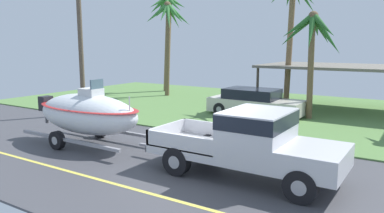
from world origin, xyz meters
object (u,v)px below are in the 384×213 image
(pickup_truck_towing, at_px, (256,142))
(palm_tree_far_left, at_px, (312,35))
(palm_tree_far_right, at_px, (167,20))
(boat_on_trailer, at_px, (87,113))
(palm_tree_mid, at_px, (168,21))
(carport_awning, at_px, (339,67))
(palm_tree_near_right, at_px, (290,4))
(parked_sedan_near, at_px, (255,103))
(utility_pole, at_px, (80,34))

(pickup_truck_towing, xyz_separation_m, palm_tree_far_left, (-1.08, 8.86, 2.96))
(palm_tree_far_right, bearing_deg, palm_tree_far_left, -22.83)
(boat_on_trailer, relative_size, palm_tree_mid, 0.91)
(carport_awning, distance_m, palm_tree_far_left, 3.94)
(carport_awning, distance_m, palm_tree_near_right, 4.37)
(boat_on_trailer, bearing_deg, carport_awning, 64.21)
(pickup_truck_towing, bearing_deg, palm_tree_near_right, 104.74)
(boat_on_trailer, relative_size, parked_sedan_near, 1.25)
(parked_sedan_near, bearing_deg, palm_tree_far_right, 149.65)
(palm_tree_mid, xyz_separation_m, palm_tree_far_left, (10.57, -3.04, -1.10))
(carport_awning, height_order, palm_tree_mid, palm_tree_mid)
(palm_tree_far_left, distance_m, palm_tree_far_right, 13.23)
(parked_sedan_near, bearing_deg, pickup_truck_towing, -66.49)
(palm_tree_near_right, relative_size, palm_tree_far_left, 1.40)
(pickup_truck_towing, height_order, boat_on_trailer, boat_on_trailer)
(carport_awning, bearing_deg, palm_tree_mid, -177.45)
(palm_tree_far_left, relative_size, utility_pole, 0.65)
(pickup_truck_towing, height_order, parked_sedan_near, pickup_truck_towing)
(pickup_truck_towing, xyz_separation_m, palm_tree_mid, (-11.65, 11.90, 4.06))
(boat_on_trailer, xyz_separation_m, palm_tree_near_right, (3.63, 10.88, 4.55))
(pickup_truck_towing, xyz_separation_m, palm_tree_near_right, (-2.86, 10.88, 4.66))
(carport_awning, xyz_separation_m, palm_tree_mid, (-11.15, -0.50, 2.75))
(palm_tree_near_right, relative_size, palm_tree_mid, 1.11)
(pickup_truck_towing, relative_size, carport_awning, 0.69)
(palm_tree_far_left, bearing_deg, carport_awning, 80.66)
(palm_tree_far_right, bearing_deg, carport_awning, -7.07)
(pickup_truck_towing, distance_m, palm_tree_far_left, 9.41)
(parked_sedan_near, bearing_deg, utility_pole, -150.16)
(palm_tree_mid, distance_m, palm_tree_far_left, 11.05)
(parked_sedan_near, height_order, palm_tree_far_right, palm_tree_far_right)
(pickup_truck_towing, bearing_deg, parked_sedan_near, 113.51)
(boat_on_trailer, height_order, utility_pole, utility_pole)
(parked_sedan_near, distance_m, utility_pole, 9.43)
(boat_on_trailer, relative_size, utility_pole, 0.75)
(parked_sedan_near, height_order, palm_tree_far_left, palm_tree_far_left)
(palm_tree_far_right, bearing_deg, utility_pole, -78.96)
(boat_on_trailer, xyz_separation_m, utility_pole, (-4.78, 3.99, 2.92))
(palm_tree_far_right, bearing_deg, boat_on_trailer, -64.30)
(carport_awning, height_order, palm_tree_far_right, palm_tree_far_right)
(carport_awning, bearing_deg, palm_tree_far_left, -99.34)
(parked_sedan_near, relative_size, carport_awning, 0.59)
(pickup_truck_towing, distance_m, palm_tree_near_right, 12.18)
(palm_tree_far_left, bearing_deg, utility_pole, -154.41)
(palm_tree_mid, bearing_deg, parked_sedan_near, -23.81)
(pickup_truck_towing, relative_size, palm_tree_far_right, 0.75)
(boat_on_trailer, distance_m, palm_tree_far_right, 16.06)
(palm_tree_near_right, xyz_separation_m, palm_tree_far_right, (-10.36, 3.09, -0.38))
(palm_tree_near_right, bearing_deg, carport_awning, 32.70)
(boat_on_trailer, height_order, palm_tree_near_right, palm_tree_near_right)
(palm_tree_mid, height_order, palm_tree_far_right, palm_tree_far_right)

